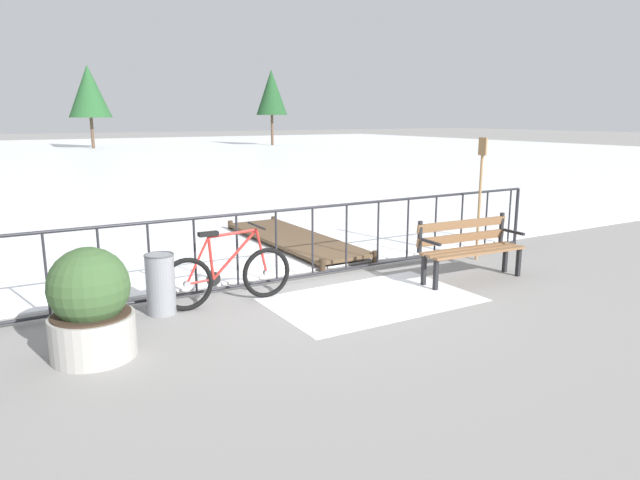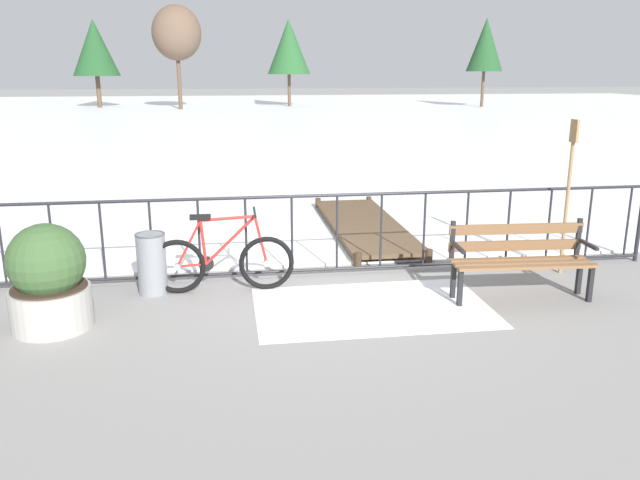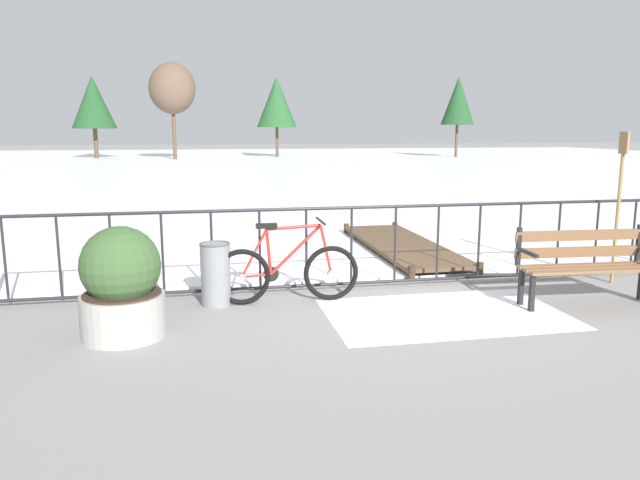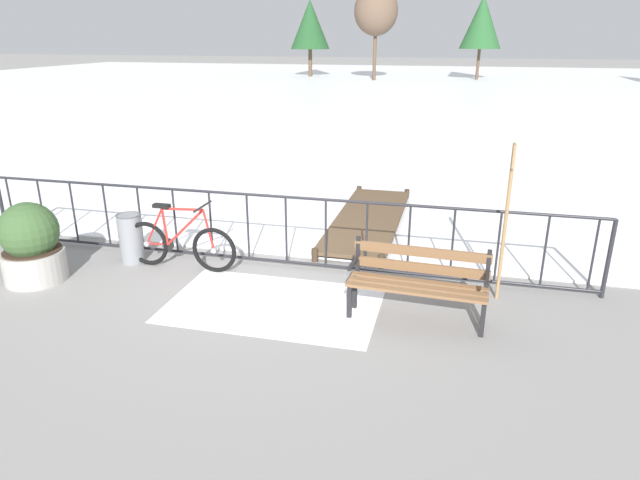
% 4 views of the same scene
% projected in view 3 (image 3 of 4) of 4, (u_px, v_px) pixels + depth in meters
% --- Properties ---
extents(ground_plane, '(160.00, 160.00, 0.00)m').
position_uv_depth(ground_plane, '(373.00, 288.00, 7.63)').
color(ground_plane, gray).
extents(frozen_pond, '(80.00, 56.00, 0.03)m').
position_uv_depth(frozen_pond, '(238.00, 164.00, 35.02)').
color(frozen_pond, white).
rests_on(frozen_pond, ground).
extents(snow_patch, '(2.61, 1.63, 0.01)m').
position_uv_depth(snow_patch, '(445.00, 314.00, 6.57)').
color(snow_patch, white).
rests_on(snow_patch, ground).
extents(railing_fence, '(9.06, 0.06, 1.07)m').
position_uv_depth(railing_fence, '(373.00, 245.00, 7.53)').
color(railing_fence, '#232328').
rests_on(railing_fence, ground).
extents(bicycle_near_railing, '(1.71, 0.52, 0.97)m').
position_uv_depth(bicycle_near_railing, '(287.00, 272.00, 6.94)').
color(bicycle_near_railing, black).
rests_on(bicycle_near_railing, ground).
extents(park_bench, '(1.63, 0.57, 0.89)m').
position_uv_depth(park_bench, '(586.00, 260.00, 6.90)').
color(park_bench, brown).
rests_on(park_bench, ground).
extents(planter_with_shrub, '(0.81, 0.81, 1.10)m').
position_uv_depth(planter_with_shrub, '(122.00, 285.00, 5.76)').
color(planter_with_shrub, '#9E9B96').
rests_on(planter_with_shrub, ground).
extents(trash_bin, '(0.35, 0.35, 0.73)m').
position_uv_depth(trash_bin, '(216.00, 274.00, 6.85)').
color(trash_bin, gray).
rests_on(trash_bin, ground).
extents(oar_upright, '(0.04, 0.16, 1.98)m').
position_uv_depth(oar_upright, '(619.00, 198.00, 7.70)').
color(oar_upright, '#937047').
rests_on(oar_upright, ground).
extents(wooden_dock, '(1.10, 3.81, 0.20)m').
position_uv_depth(wooden_dock, '(402.00, 245.00, 9.90)').
color(wooden_dock, brown).
rests_on(wooden_dock, ground).
extents(tree_far_west, '(3.10, 3.10, 6.47)m').
position_uv_depth(tree_far_west, '(172.00, 89.00, 40.01)').
color(tree_far_west, brown).
rests_on(tree_far_west, ground).
extents(tree_west_mid, '(2.44, 2.44, 5.88)m').
position_uv_depth(tree_west_mid, '(458.00, 101.00, 43.79)').
color(tree_west_mid, brown).
rests_on(tree_west_mid, ground).
extents(tree_centre, '(2.95, 2.95, 5.86)m').
position_uv_depth(tree_centre, '(277.00, 102.00, 43.78)').
color(tree_centre, brown).
rests_on(tree_centre, ground).
extents(tree_east_mid, '(3.06, 3.06, 5.76)m').
position_uv_depth(tree_east_mid, '(93.00, 102.00, 41.74)').
color(tree_east_mid, brown).
rests_on(tree_east_mid, ground).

